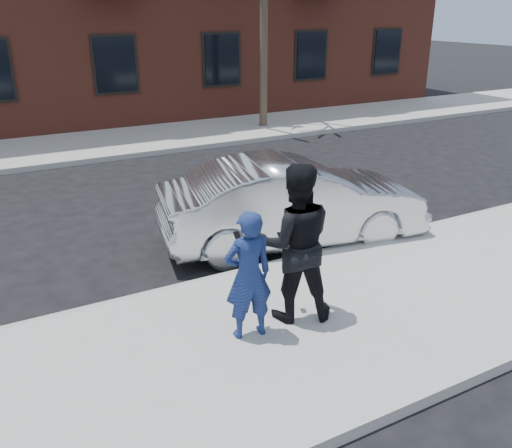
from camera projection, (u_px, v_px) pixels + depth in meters
ground at (366, 304)px, 7.70m from camera, size 100.00×100.00×0.00m
near_sidewalk at (378, 307)px, 7.47m from camera, size 50.00×3.50×0.15m
near_curb at (306, 258)px, 8.94m from camera, size 50.00×0.10×0.15m
far_sidewalk at (133, 140)px, 16.84m from camera, size 50.00×3.50×0.15m
far_curb at (152, 153)px, 15.38m from camera, size 50.00×0.10×0.15m
silver_sedan at (293, 202)px, 9.46m from camera, size 4.86×2.48×1.53m
man_hoodie at (248, 275)px, 6.43m from camera, size 0.64×0.52×1.64m
man_peacoat at (295, 243)px, 6.77m from camera, size 1.23×1.10×2.07m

